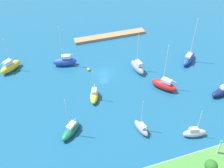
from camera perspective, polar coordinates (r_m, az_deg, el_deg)
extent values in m
plane|color=#19567F|center=(68.12, -1.79, 2.45)|extent=(160.00, 160.00, 0.00)
cube|color=#997A56|center=(84.29, -0.40, 10.68)|extent=(23.53, 2.99, 0.82)
cylinder|color=silver|center=(51.34, 22.77, -13.03)|extent=(0.36, 0.36, 3.20)
sphere|color=green|center=(49.97, 23.30, -11.71)|extent=(0.56, 0.56, 0.56)
sphere|color=#286B23|center=(46.82, 21.25, -16.67)|extent=(2.10, 2.10, 2.10)
ellipsoid|color=#2347B2|center=(71.57, -10.49, 4.93)|extent=(6.76, 3.48, 2.34)
cube|color=silver|center=(70.66, -10.23, 6.03)|extent=(2.54, 1.78, 0.84)
cylinder|color=silver|center=(68.48, -11.35, 8.99)|extent=(0.15, 0.15, 9.52)
cylinder|color=silver|center=(70.31, -9.82, 6.45)|extent=(2.76, 0.67, 0.12)
ellipsoid|color=gray|center=(68.54, 5.66, 3.73)|extent=(2.50, 6.34, 2.33)
cube|color=silver|center=(67.25, 5.95, 4.64)|extent=(1.33, 2.33, 0.97)
cylinder|color=silver|center=(65.76, 5.82, 7.71)|extent=(0.15, 0.15, 8.53)
cylinder|color=silver|center=(66.61, 6.15, 4.92)|extent=(0.39, 2.39, 0.12)
ellipsoid|color=yellow|center=(59.93, -4.00, -2.66)|extent=(3.40, 5.49, 1.76)
cube|color=silver|center=(59.43, -4.03, -1.51)|extent=(1.64, 2.12, 0.69)
cylinder|color=silver|center=(57.03, -4.21, 0.27)|extent=(0.12, 0.12, 6.55)
cylinder|color=silver|center=(59.55, -4.02, -0.78)|extent=(0.91, 2.41, 0.10)
ellipsoid|color=#19724C|center=(53.16, -9.24, -10.25)|extent=(5.44, 5.41, 1.71)
cube|color=silver|center=(52.51, -9.09, -9.08)|extent=(2.29, 2.28, 0.65)
cylinder|color=silver|center=(49.48, -10.00, -6.86)|extent=(0.14, 0.14, 7.90)
cylinder|color=silver|center=(52.40, -8.86, -8.41)|extent=(1.79, 1.77, 0.11)
ellipsoid|color=red|center=(63.66, 11.49, -0.23)|extent=(5.83, 6.61, 2.26)
cube|color=silver|center=(62.56, 12.10, 0.70)|extent=(2.53, 2.71, 0.87)
cylinder|color=silver|center=(60.13, 11.94, 4.35)|extent=(0.16, 0.16, 9.93)
cylinder|color=silver|center=(62.02, 12.79, 0.88)|extent=(2.05, 2.61, 0.13)
ellipsoid|color=#141E4C|center=(66.31, 23.36, -1.54)|extent=(6.70, 3.16, 1.85)
ellipsoid|color=white|center=(54.57, 17.91, -10.38)|extent=(4.95, 2.39, 1.85)
cube|color=silver|center=(53.54, 17.79, -9.58)|extent=(1.86, 1.19, 0.60)
cylinder|color=silver|center=(52.06, 18.94, -7.74)|extent=(0.11, 0.11, 5.40)
cylinder|color=silver|center=(53.10, 17.57, -9.30)|extent=(1.84, 0.49, 0.09)
ellipsoid|color=#2347B2|center=(74.95, 16.74, 5.43)|extent=(6.96, 6.21, 2.11)
cube|color=silver|center=(73.74, 16.79, 6.12)|extent=(2.82, 2.62, 0.67)
cylinder|color=silver|center=(72.04, 17.79, 9.81)|extent=(0.17, 0.17, 10.80)
cylinder|color=silver|center=(73.07, 16.73, 6.26)|extent=(2.34, 1.94, 0.14)
ellipsoid|color=gray|center=(53.35, 6.52, -9.73)|extent=(2.23, 4.79, 1.62)
cube|color=silver|center=(52.35, 6.83, -9.23)|extent=(1.16, 1.78, 0.54)
cylinder|color=silver|center=(50.49, 6.72, -6.54)|extent=(0.11, 0.11, 6.53)
cylinder|color=silver|center=(51.80, 7.14, -9.25)|extent=(0.43, 2.09, 0.09)
ellipsoid|color=yellow|center=(73.60, -21.68, 3.59)|extent=(6.34, 5.75, 2.32)
cube|color=silver|center=(72.49, -22.29, 4.45)|extent=(2.62, 2.48, 1.02)
cylinder|color=silver|center=(71.31, -22.39, 6.78)|extent=(0.15, 0.15, 7.10)
cylinder|color=silver|center=(71.86, -22.80, 4.62)|extent=(2.35, 1.94, 0.12)
sphere|color=yellow|center=(69.04, -5.23, 3.28)|extent=(0.81, 0.81, 0.81)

